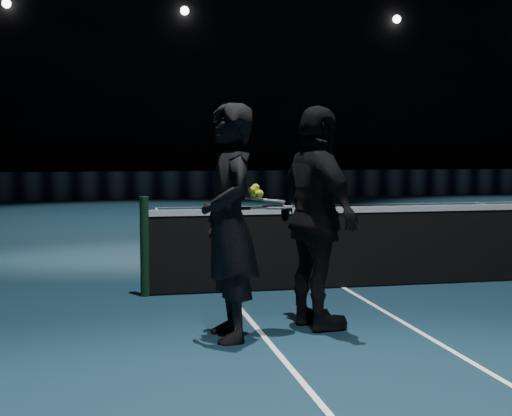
% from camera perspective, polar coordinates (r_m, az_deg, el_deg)
% --- Properties ---
extents(wall_back, '(30.00, 0.00, 30.00)m').
position_cam_1_polar(wall_back, '(26.91, 2.94, 11.95)').
color(wall_back, black).
rests_on(wall_back, ground).
extents(net_post_left, '(0.10, 0.10, 1.10)m').
position_cam_1_polar(net_post_left, '(7.90, -8.90, -3.07)').
color(net_post_left, black).
rests_on(net_post_left, floor).
extents(sponsor_backdrop, '(22.00, 0.15, 0.90)m').
position_cam_1_polar(sponsor_backdrop, '(24.32, 4.39, 1.97)').
color(sponsor_backdrop, black).
rests_on(sponsor_backdrop, floor).
extents(fixtures_far, '(20.00, 0.30, 0.30)m').
position_cam_1_polar(fixtures_far, '(26.95, 3.06, 15.16)').
color(fixtures_far, white).
rests_on(fixtures_far, wall_back).
extents(player_a, '(0.55, 0.77, 2.00)m').
position_cam_1_polar(player_a, '(6.01, -2.17, -1.14)').
color(player_a, black).
rests_on(player_a, floor).
extents(player_b, '(0.77, 1.26, 2.00)m').
position_cam_1_polar(player_b, '(6.38, 4.90, -0.81)').
color(player_b, black).
rests_on(player_b, floor).
extents(racket_lower, '(0.71, 0.37, 0.03)m').
position_cam_1_polar(racket_lower, '(6.19, 1.68, 0.06)').
color(racket_lower, black).
rests_on(racket_lower, player_a).
extents(racket_upper, '(0.71, 0.41, 0.10)m').
position_cam_1_polar(racket_upper, '(6.20, 1.10, 0.61)').
color(racket_upper, black).
rests_on(racket_upper, player_b).
extents(tennis_balls, '(0.12, 0.10, 0.12)m').
position_cam_1_polar(tennis_balls, '(6.10, 0.02, 1.31)').
color(tennis_balls, '#C7DC2E').
rests_on(tennis_balls, racket_upper).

